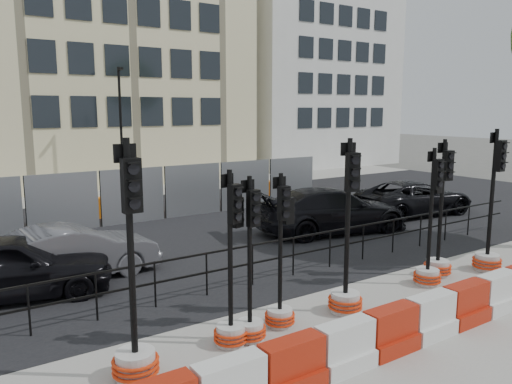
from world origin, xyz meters
TOP-DOWN VIEW (x-y plane):
  - ground at (0.00, 0.00)m, footprint 120.00×120.00m
  - sidewalk_near at (0.00, -3.00)m, footprint 40.00×6.00m
  - road at (0.00, 7.00)m, footprint 40.00×14.00m
  - sidewalk_far at (0.00, 16.00)m, footprint 40.00×4.00m
  - building_cream at (2.00, 21.99)m, footprint 15.00×10.06m
  - building_white at (17.00, 21.99)m, footprint 12.00×9.06m
  - kerb_railing at (0.00, 1.20)m, footprint 18.00×0.04m
  - heras_fencing at (0.57, 9.86)m, footprint 14.33×1.72m
  - lamp_post_far at (0.50, 14.98)m, footprint 0.12×0.56m
  - barrier_row at (-0.00, -2.80)m, footprint 15.70×0.50m
  - traffic_signal_a at (-4.92, -1.22)m, footprint 0.72×0.72m
  - traffic_signal_b at (-3.13, -1.08)m, footprint 0.61×0.61m
  - traffic_signal_c at (-2.77, -1.12)m, footprint 0.58×0.58m
  - traffic_signal_d at (-1.97, -0.94)m, footprint 0.58×0.58m
  - traffic_signal_e at (-0.49, -1.15)m, footprint 0.70×0.70m
  - traffic_signal_f at (2.24, -1.04)m, footprint 0.63×0.63m
  - traffic_signal_g at (2.98, -0.77)m, footprint 0.67×0.67m
  - traffic_signal_h at (4.39, -1.21)m, footprint 0.71×0.71m
  - car_a at (-6.02, 3.43)m, footprint 3.41×4.95m
  - car_b at (-4.57, 3.95)m, footprint 1.98×4.28m
  - car_c at (3.82, 4.00)m, footprint 4.13×6.02m
  - car_d at (8.45, 4.37)m, footprint 3.30×5.31m

SIDE VIEW (x-z plane):
  - ground at x=0.00m, z-range 0.00..0.00m
  - sidewalk_near at x=0.00m, z-range 0.00..0.02m
  - sidewalk_far at x=0.00m, z-range 0.00..0.02m
  - road at x=0.00m, z-range 0.00..0.03m
  - barrier_row at x=0.00m, z-range -0.03..0.77m
  - traffic_signal_c at x=-2.77m, z-range -0.87..2.09m
  - heras_fencing at x=0.57m, z-range -0.35..1.65m
  - car_d at x=8.45m, z-range 0.00..1.34m
  - car_b at x=-4.57m, z-range 0.00..1.35m
  - kerb_railing at x=0.00m, z-range 0.19..1.19m
  - traffic_signal_g at x=2.98m, z-range -0.99..2.39m
  - traffic_signal_d at x=-1.97m, z-range -0.77..2.17m
  - car_a at x=-6.02m, z-range 0.00..1.46m
  - traffic_signal_e at x=-0.49m, z-range -1.04..2.49m
  - traffic_signal_b at x=-3.13m, z-range -0.81..2.28m
  - traffic_signal_h at x=4.39m, z-range -1.06..2.55m
  - car_c at x=3.82m, z-range 0.00..1.51m
  - traffic_signal_a at x=-4.92m, z-range -1.08..2.60m
  - traffic_signal_f at x=2.24m, z-range -0.84..2.38m
  - lamp_post_far at x=0.50m, z-range 0.22..6.22m
  - building_white at x=17.00m, z-range 0.00..16.00m
  - building_cream at x=2.00m, z-range 0.00..18.00m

